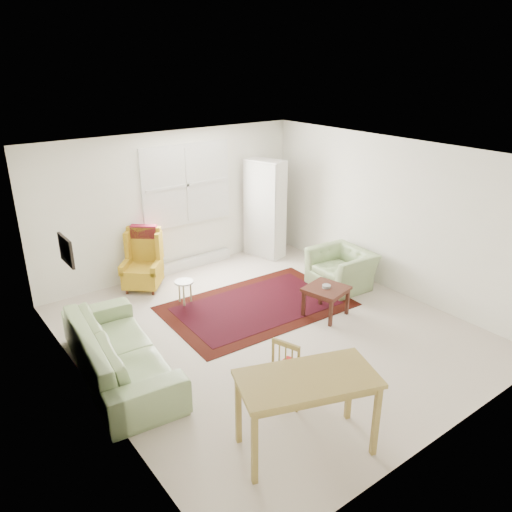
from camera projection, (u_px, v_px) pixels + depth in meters
room at (261, 244)px, 6.83m from camera, size 5.04×5.54×2.51m
rug at (257, 306)px, 7.81m from camera, size 2.87×1.91×0.03m
sofa at (118, 341)px, 5.99m from camera, size 1.15×2.39×0.93m
armchair at (342, 265)px, 8.38m from camera, size 0.91×1.02×0.76m
wingback_chair at (141, 260)px, 8.22m from camera, size 0.87×0.87×1.04m
coffee_table at (326, 301)px, 7.47m from camera, size 0.68×0.68×0.46m
stool at (185, 292)px, 7.84m from camera, size 0.32×0.32×0.39m
cabinet at (265, 209)px, 9.51m from camera, size 0.60×0.83×1.88m
desk at (306, 413)px, 4.85m from camera, size 1.47×1.08×0.84m
desk_chair at (293, 368)px, 5.54m from camera, size 0.47×0.47×0.84m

